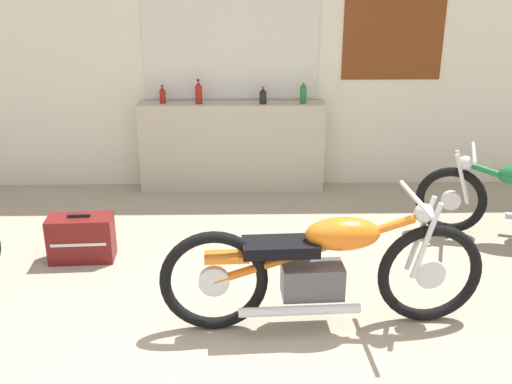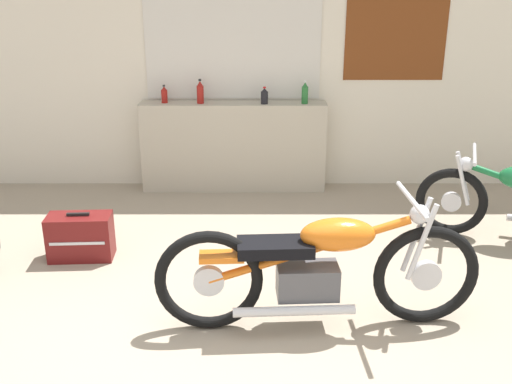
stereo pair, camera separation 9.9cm
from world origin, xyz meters
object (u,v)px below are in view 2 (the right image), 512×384
(bottle_left_center, at_px, (203,93))
(bottle_center, at_px, (267,96))
(hard_case_darkred, at_px, (83,236))
(bottle_leftmost, at_px, (167,95))
(bottle_right_center, at_px, (308,93))
(motorcycle_orange, at_px, (321,267))

(bottle_left_center, relative_size, bottle_center, 1.44)
(bottle_left_center, relative_size, hard_case_darkred, 0.47)
(bottle_leftmost, height_order, hard_case_darkred, bottle_leftmost)
(bottle_right_center, xyz_separation_m, hard_case_darkred, (-1.99, -1.67, -0.88))
(bottle_left_center, bearing_deg, hard_case_darkred, -117.86)
(bottle_leftmost, xyz_separation_m, hard_case_darkred, (-0.51, -1.71, -0.85))
(motorcycle_orange, relative_size, hard_case_darkred, 4.04)
(bottle_left_center, bearing_deg, motorcycle_orange, -69.63)
(bottle_left_center, distance_m, bottle_center, 0.68)
(bottle_leftmost, relative_size, bottle_center, 1.06)
(bottle_leftmost, relative_size, hard_case_darkred, 0.35)
(bottle_leftmost, relative_size, bottle_left_center, 0.74)
(motorcycle_orange, xyz_separation_m, hard_case_darkred, (-1.89, 1.02, -0.25))
(bottle_leftmost, height_order, motorcycle_orange, bottle_leftmost)
(bottle_right_center, relative_size, hard_case_darkred, 0.45)
(bottle_center, bearing_deg, bottle_left_center, 178.32)
(bottle_center, relative_size, hard_case_darkred, 0.33)
(bottle_leftmost, xyz_separation_m, bottle_center, (1.06, -0.05, -0.00))
(bottle_center, xyz_separation_m, motorcycle_orange, (0.33, -2.68, -0.60))
(bottle_left_center, bearing_deg, bottle_right_center, -0.39)
(bottle_right_center, bearing_deg, hard_case_darkred, -139.92)
(bottle_left_center, distance_m, bottle_right_center, 1.10)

